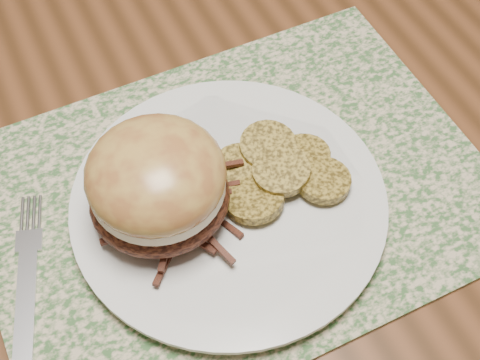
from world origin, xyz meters
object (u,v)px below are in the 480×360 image
(dining_table, at_px, (19,178))
(fork, at_px, (26,292))
(dinner_plate, at_px, (229,203))
(pork_sandwich, at_px, (157,184))

(dining_table, height_order, fork, fork)
(fork, bearing_deg, dinner_plate, 19.13)
(dining_table, distance_m, dinner_plate, 0.26)
(dining_table, xyz_separation_m, fork, (-0.02, -0.18, 0.09))
(dining_table, relative_size, pork_sandwich, 11.05)
(dinner_plate, bearing_deg, dining_table, 132.61)
(dining_table, xyz_separation_m, dinner_plate, (0.16, -0.18, 0.09))
(pork_sandwich, bearing_deg, fork, -162.93)
(dining_table, height_order, pork_sandwich, pork_sandwich)
(dining_table, relative_size, dinner_plate, 5.77)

